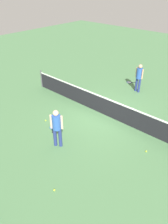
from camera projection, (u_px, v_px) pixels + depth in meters
The scene contains 10 objects.
ground_plane at pixel (105, 115), 10.95m from camera, with size 40.00×40.00×0.00m, color #4C7A4C.
court_net at pixel (106, 106), 10.68m from camera, with size 10.09×0.09×1.07m.
player_near_side at pixel (57, 126), 8.43m from camera, with size 0.49×0.47×1.70m.
player_far_side at pixel (139, 76), 12.67m from camera, with size 0.53×0.40×1.70m.
tennis_racket_near_player at pixel (53, 128), 10.00m from camera, with size 0.53×0.54×0.03m.
tennis_racket_far_player at pixel (129, 82), 14.30m from camera, with size 0.57×0.49×0.03m.
tennis_ball_near_player at pixel (54, 190), 7.04m from camera, with size 0.07×0.07×0.07m, color #C6E033.
tennis_ball_by_net at pixel (46, 120), 10.46m from camera, with size 0.07×0.07×0.07m, color #C6E033.
tennis_ball_midcourt at pixel (146, 151), 8.61m from camera, with size 0.07×0.07×0.07m, color #C6E033.
tennis_ball_baseline at pixel (54, 116), 10.78m from camera, with size 0.07×0.07×0.07m, color #C6E033.
Camera 1 is at (5.36, -7.56, 5.93)m, focal length 34.71 mm.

